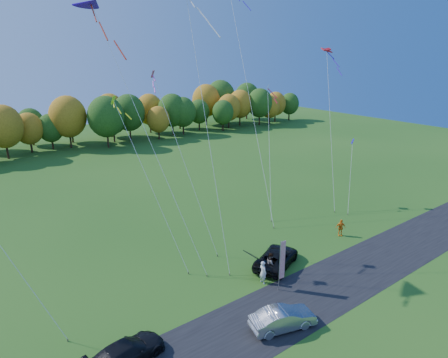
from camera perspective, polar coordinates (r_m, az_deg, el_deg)
ground at (r=34.46m, az=6.21°, el=-13.66°), size 160.00×160.00×0.00m
asphalt_strip at (r=32.17m, az=11.28°, el=-16.46°), size 90.00×6.00×0.01m
tree_line at (r=80.80m, az=-21.52°, el=3.85°), size 116.00×12.00×10.00m
black_suv at (r=35.70m, az=7.51°, el=-11.09°), size 6.03×4.53×1.52m
silver_sedan at (r=28.78m, az=8.42°, el=-19.11°), size 4.85×2.80×1.51m
dark_truck_a at (r=26.79m, az=-13.74°, el=-22.90°), size 5.10×2.61×1.42m
person_tailgate_a at (r=33.09m, az=5.59°, el=-13.11°), size 0.47×0.72×1.96m
person_tailgate_b at (r=34.29m, az=6.71°, el=-11.94°), size 1.19×1.21×1.97m
person_east at (r=42.30m, az=16.31°, el=-6.68°), size 1.10×0.91×1.76m
feather_flag at (r=31.66m, az=8.27°, el=-11.34°), size 0.56×0.08×4.27m
kite_delta_blue at (r=32.68m, az=-10.57°, el=5.40°), size 5.80×10.03×22.96m
kite_parafoil_orange at (r=45.02m, az=3.68°, el=11.42°), size 5.57×13.37×26.19m
kite_delta_red at (r=33.78m, az=-2.48°, el=7.73°), size 2.88×9.24×24.03m
kite_parafoil_rainbow at (r=49.20m, az=14.99°, el=7.02°), size 5.97×6.99×18.59m
kite_diamond_yellow at (r=33.36m, az=-10.31°, el=-1.22°), size 3.53×6.54×14.84m
kite_diamond_green at (r=28.45m, az=-27.16°, el=-11.86°), size 4.14×4.30×10.02m
kite_diamond_white at (r=45.93m, az=6.51°, el=3.97°), size 5.47×7.04×14.46m
kite_diamond_pink at (r=35.63m, az=-5.49°, el=1.80°), size 3.15×6.41×16.64m
kite_diamond_blue_low at (r=48.66m, az=17.59°, el=0.30°), size 3.82×3.16×8.30m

